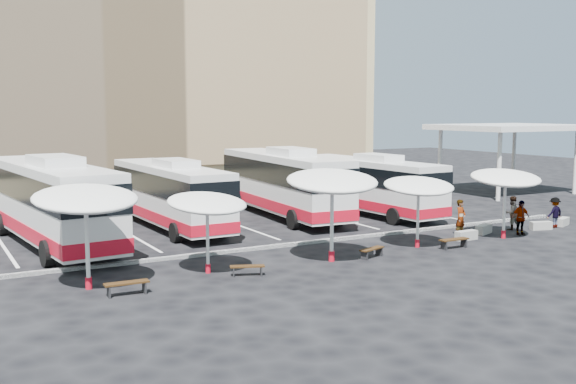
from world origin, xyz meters
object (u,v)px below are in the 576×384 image
sunshade_0 (86,199)px  sunshade_2 (332,181)px  wood_bench_3 (454,241)px  conc_bench_0 (466,235)px  bus_3 (368,183)px  wood_bench_1 (247,268)px  wood_bench_0 (127,285)px  conc_bench_2 (541,226)px  conc_bench_3 (563,222)px  sunshade_1 (207,204)px  sunshade_4 (506,178)px  conc_bench_1 (484,229)px  passenger_2 (521,218)px  passenger_3 (555,213)px  passenger_1 (512,213)px  sunshade_3 (419,186)px  passenger_0 (461,218)px  bus_2 (283,181)px  wood_bench_2 (372,250)px  bus_0 (50,199)px  bus_1 (170,193)px

sunshade_0 → sunshade_2: (9.92, -0.52, 0.15)m
wood_bench_3 → conc_bench_0: wood_bench_3 is taller
bus_3 → wood_bench_1: (-13.06, -10.27, -1.58)m
wood_bench_3 → wood_bench_0: bearing=-178.5°
conc_bench_2 → conc_bench_3: bearing=7.8°
sunshade_1 → wood_bench_1: (1.14, -1.17, -2.43)m
wood_bench_3 → conc_bench_2: size_ratio=1.31×
sunshade_4 → conc_bench_1: 3.07m
conc_bench_0 → passenger_2: passenger_2 is taller
bus_3 → passenger_3: size_ratio=7.15×
conc_bench_3 → passenger_1: size_ratio=0.64×
sunshade_3 → conc_bench_0: 4.18m
sunshade_3 → passenger_0: sunshade_3 is taller
wood_bench_3 → conc_bench_2: 7.58m
sunshade_1 → wood_bench_3: size_ratio=2.43×
bus_2 → sunshade_4: bus_2 is taller
sunshade_1 → bus_3: bearing=32.7°
passenger_0 → conc_bench_2: bearing=-26.0°
sunshade_4 → wood_bench_2: 8.73m
sunshade_0 → passenger_1: sunshade_0 is taller
passenger_0 → wood_bench_2: bearing=176.2°
sunshade_0 → sunshade_2: bearing=-3.0°
sunshade_2 → passenger_3: sunshade_2 is taller
conc_bench_1 → bus_3: bearing=99.2°
sunshade_2 → sunshade_4: bearing=0.8°
bus_0 → conc_bench_3: size_ratio=12.01×
bus_2 → passenger_1: 13.05m
sunshade_2 → conc_bench_0: (8.29, 0.71, -3.15)m
sunshade_0 → passenger_3: size_ratio=2.31×
conc_bench_2 → passenger_1: (-1.38, 0.74, 0.68)m
sunshade_4 → passenger_0: 2.92m
conc_bench_1 → sunshade_3: bearing=-169.3°
sunshade_4 → passenger_1: 3.38m
sunshade_4 → conc_bench_0: (-1.92, 0.57, -2.76)m
sunshade_0 → conc_bench_3: (25.77, 0.65, -3.02)m
wood_bench_1 → conc_bench_0: size_ratio=1.12×
wood_bench_0 → passenger_1: size_ratio=0.86×
sunshade_1 → passenger_3: bearing=0.9°
wood_bench_0 → passenger_1: 21.52m
bus_1 → passenger_2: size_ratio=6.72×
wood_bench_2 → sunshade_3: bearing=13.7°
sunshade_3 → passenger_2: sunshade_3 is taller
wood_bench_0 → wood_bench_2: (10.86, 0.68, -0.04)m
sunshade_2 → conc_bench_1: 10.81m
sunshade_1 → wood_bench_0: 4.65m
sunshade_1 → conc_bench_2: 19.25m
conc_bench_3 → wood_bench_3: bearing=-169.8°
sunshade_0 → passenger_1: (22.32, 1.11, -2.34)m
conc_bench_0 → sunshade_3: bearing=-176.4°
conc_bench_2 → passenger_3: (1.12, 0.07, 0.61)m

